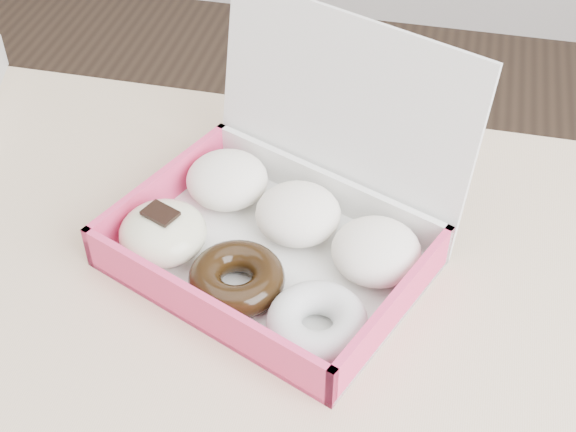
# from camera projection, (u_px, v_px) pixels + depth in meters

# --- Properties ---
(table) EXTENTS (1.20, 0.80, 0.75)m
(table) POSITION_uv_depth(u_px,v_px,m) (121.00, 389.00, 0.78)
(table) COLOR #CEAF87
(table) RESTS_ON ground
(donut_box) EXTENTS (0.36, 0.34, 0.21)m
(donut_box) POSITION_uv_depth(u_px,v_px,m) (276.00, 228.00, 0.79)
(donut_box) COLOR white
(donut_box) RESTS_ON table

